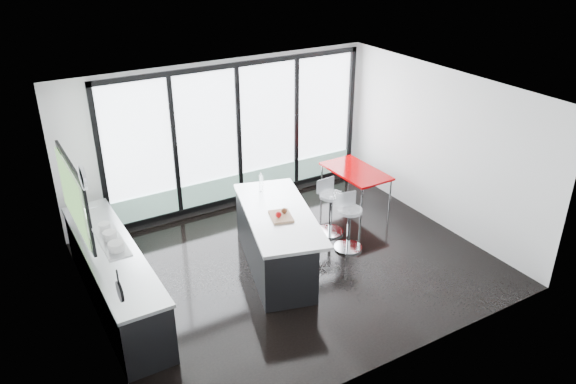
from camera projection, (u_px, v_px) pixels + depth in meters
floor at (292, 265)px, 9.00m from camera, size 6.00×5.00×0.00m
ceiling at (293, 95)px, 7.77m from camera, size 6.00×5.00×0.00m
wall_back at (237, 140)px, 10.47m from camera, size 6.00×0.09×2.80m
wall_front at (404, 266)px, 6.45m from camera, size 6.00×0.00×2.80m
wall_left at (82, 218)px, 7.17m from camera, size 0.26×5.00×2.80m
wall_right at (440, 148)px, 9.76m from camera, size 0.00×5.00×2.80m
counter_cabinets at (115, 277)px, 7.89m from camera, size 0.69×3.24×1.36m
island at (274, 239)px, 8.77m from camera, size 1.60×2.53×1.25m
bar_stool_near at (349, 229)px, 9.28m from camera, size 0.54×0.54×0.75m
bar_stool_far at (330, 213)px, 9.76m from camera, size 0.52×0.52×0.76m
red_table at (355, 188)px, 10.74m from camera, size 0.80×1.37×0.73m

